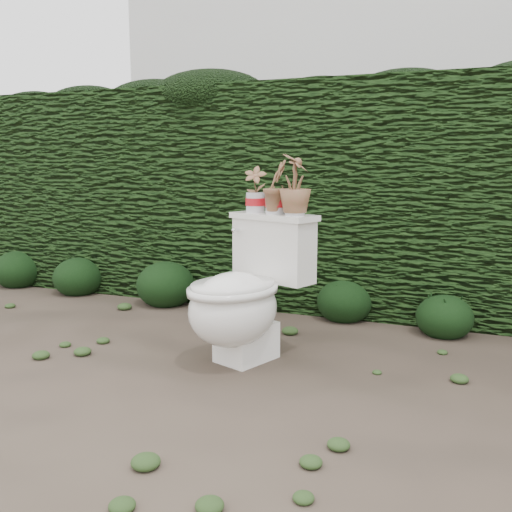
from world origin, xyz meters
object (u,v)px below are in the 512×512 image
at_px(toilet, 244,296).
at_px(potted_plant_left, 255,190).
at_px(potted_plant_right, 295,186).
at_px(potted_plant_center, 275,188).

distance_m(toilet, potted_plant_left, 0.61).
xyz_separation_m(potted_plant_left, potted_plant_right, (0.27, -0.10, 0.03)).
relative_size(potted_plant_center, potted_plant_right, 0.90).
relative_size(toilet, potted_plant_right, 2.58).
height_order(toilet, potted_plant_left, potted_plant_left).
bearing_deg(potted_plant_center, toilet, 159.70).
distance_m(potted_plant_left, potted_plant_right, 0.28).
height_order(toilet, potted_plant_right, potted_plant_right).
distance_m(potted_plant_left, potted_plant_center, 0.15).
distance_m(toilet, potted_plant_center, 0.61).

